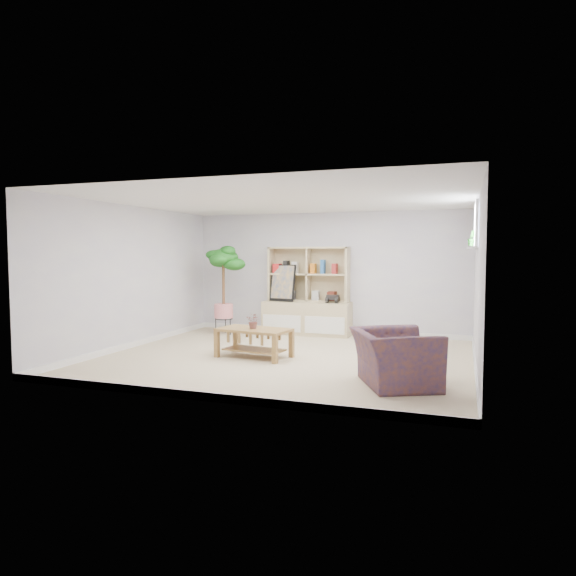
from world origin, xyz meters
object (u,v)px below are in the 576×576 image
(storage_unit, at_px, (307,291))
(floor_tree, at_px, (224,290))
(armchair, at_px, (395,354))
(coffee_table, at_px, (254,343))

(storage_unit, xyz_separation_m, floor_tree, (-1.57, -0.49, 0.02))
(storage_unit, height_order, armchair, storage_unit)
(storage_unit, bearing_deg, floor_tree, -162.75)
(coffee_table, distance_m, floor_tree, 2.48)
(floor_tree, bearing_deg, armchair, -38.15)
(floor_tree, relative_size, armchair, 1.70)
(floor_tree, xyz_separation_m, armchair, (3.71, -2.91, -0.49))
(storage_unit, relative_size, armchair, 1.67)
(storage_unit, bearing_deg, armchair, -57.84)
(floor_tree, bearing_deg, storage_unit, 17.25)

